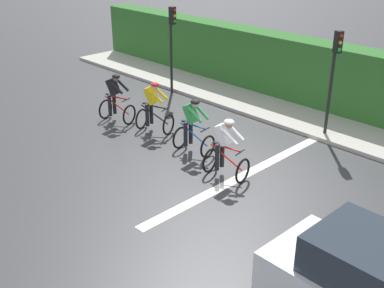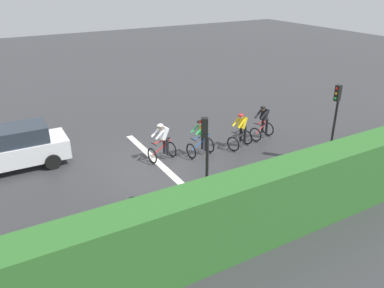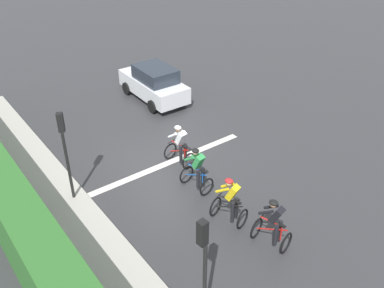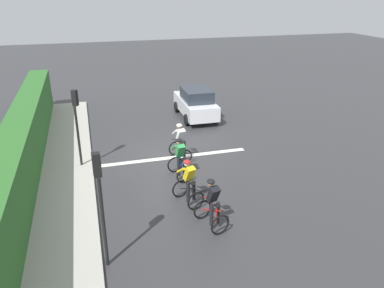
{
  "view_description": "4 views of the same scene",
  "coord_description": "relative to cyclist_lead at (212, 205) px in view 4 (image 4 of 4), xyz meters",
  "views": [
    {
      "loc": [
        -8.83,
        -6.88,
        6.16
      ],
      "look_at": [
        -0.9,
        1.25,
        0.92
      ],
      "focal_mm": 45.08,
      "sensor_mm": 36.0,
      "label": 1
    },
    {
      "loc": [
        13.22,
        -5.77,
        7.43
      ],
      "look_at": [
        0.71,
        1.42,
        0.95
      ],
      "focal_mm": 36.01,
      "sensor_mm": 36.0,
      "label": 2
    },
    {
      "loc": [
        7.59,
        11.92,
        9.52
      ],
      "look_at": [
        -0.36,
        1.33,
        1.27
      ],
      "focal_mm": 40.05,
      "sensor_mm": 36.0,
      "label": 3
    },
    {
      "loc": [
        3.38,
        15.47,
        7.14
      ],
      "look_at": [
        -0.72,
        1.11,
        0.92
      ],
      "focal_mm": 35.53,
      "sensor_mm": 36.0,
      "label": 4
    }
  ],
  "objects": [
    {
      "name": "ground_plane",
      "position": [
        0.04,
        -5.79,
        -0.8
      ],
      "size": [
        80.0,
        80.0,
        0.0
      ],
      "primitive_type": "plane",
      "color": "#333335"
    },
    {
      "name": "hedge_wall",
      "position": [
        6.09,
        -3.79,
        0.38
      ],
      "size": [
        1.1,
        23.29,
        2.36
      ],
      "primitive_type": "cube",
      "color": "#2D6628",
      "rests_on": "ground"
    },
    {
      "name": "stone_wall_low",
      "position": [
        5.79,
        -3.79,
        -0.59
      ],
      "size": [
        0.44,
        23.29,
        0.42
      ],
      "primitive_type": "cube",
      "color": "tan",
      "rests_on": "ground"
    },
    {
      "name": "sidewalk_kerb",
      "position": [
        4.89,
        -3.79,
        -0.74
      ],
      "size": [
        2.8,
        23.29,
        0.12
      ],
      "primitive_type": "cube",
      "color": "#ADA89E",
      "rests_on": "ground"
    },
    {
      "name": "cyclist_fourth",
      "position": [
        -0.3,
        -5.2,
        0.0
      ],
      "size": [
        0.85,
        1.18,
        1.66
      ],
      "color": "black",
      "rests_on": "ground"
    },
    {
      "name": "traffic_light_near_crossing",
      "position": [
        3.9,
        -5.68,
        1.43
      ],
      "size": [
        0.27,
        0.29,
        3.34
      ],
      "color": "black",
      "rests_on": "ground"
    },
    {
      "name": "cyclist_second",
      "position": [
        0.34,
        -1.56,
        0.0
      ],
      "size": [
        0.97,
        1.23,
        1.66
      ],
      "color": "black",
      "rests_on": "ground"
    },
    {
      "name": "car_white",
      "position": [
        -2.63,
        -10.68,
        0.08
      ],
      "size": [
        1.95,
        4.13,
        1.76
      ],
      "color": "silver",
      "rests_on": "ground"
    },
    {
      "name": "traffic_light_far_junction",
      "position": [
        3.36,
        0.86,
        1.43
      ],
      "size": [
        0.22,
        0.31,
        3.34
      ],
      "color": "black",
      "rests_on": "ground"
    },
    {
      "name": "road_marking_stop_line",
      "position": [
        0.04,
        -5.53,
        -0.79
      ],
      "size": [
        7.0,
        0.3,
        0.01
      ],
      "primitive_type": "cube",
      "color": "silver",
      "rests_on": "ground"
    },
    {
      "name": "cyclist_lead",
      "position": [
        0.0,
        0.0,
        0.0
      ],
      "size": [
        0.93,
        1.22,
        1.66
      ],
      "color": "black",
      "rests_on": "ground"
    },
    {
      "name": "cyclist_mid",
      "position": [
        0.13,
        -3.55,
        0.0
      ],
      "size": [
        0.81,
        1.16,
        1.66
      ],
      "color": "black",
      "rests_on": "ground"
    }
  ]
}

